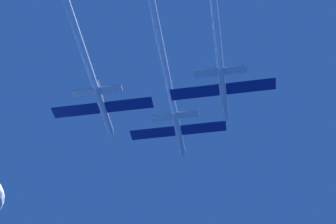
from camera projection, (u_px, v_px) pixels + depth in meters
jet_lead at (165, 67)px, 70.32m from camera, size 14.68×46.87×2.43m
jet_left_wing at (74, 23)px, 64.05m from camera, size 14.68×51.14×2.43m
jet_right_wing at (213, 0)px, 62.19m from camera, size 14.68×50.95×2.43m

